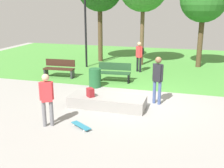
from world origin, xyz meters
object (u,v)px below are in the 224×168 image
trash_bin (95,78)px  pedestrian_with_backpack (139,54)px  skateboard_by_ledge (81,126)px  concrete_ledge (107,102)px  park_bench_center_lawn (59,68)px  skater_performing_trick (47,96)px  lamp_post (85,16)px  backpack_on_ledge (90,92)px  park_bench_by_oak (114,72)px  skater_watching (158,76)px

trash_bin → pedestrian_with_backpack: pedestrian_with_backpack is taller
skateboard_by_ledge → trash_bin: bearing=103.9°
concrete_ledge → park_bench_center_lawn: size_ratio=1.72×
skater_performing_trick → trash_bin: size_ratio=1.93×
trash_bin → pedestrian_with_backpack: (1.37, 3.53, 0.58)m
lamp_post → skateboard_by_ledge: bearing=-69.9°
skateboard_by_ledge → lamp_post: lamp_post is taller
lamp_post → concrete_ledge: bearing=-62.5°
backpack_on_ledge → skater_performing_trick: bearing=113.7°
concrete_ledge → lamp_post: (-3.23, 6.21, 2.80)m
lamp_post → trash_bin: size_ratio=5.85×
concrete_ledge → lamp_post: lamp_post is taller
park_bench_center_lawn → pedestrian_with_backpack: bearing=31.8°
skateboard_by_ledge → park_bench_center_lawn: park_bench_center_lawn is taller
backpack_on_ledge → trash_bin: trash_bin is taller
park_bench_by_oak → pedestrian_with_backpack: 2.56m
skater_watching → park_bench_by_oak: bearing=132.9°
concrete_ledge → park_bench_by_oak: 3.55m
concrete_ledge → skater_watching: skater_watching is taller
skater_performing_trick → park_bench_center_lawn: size_ratio=1.03×
skater_watching → pedestrian_with_backpack: bearing=108.1°
backpack_on_ledge → concrete_ledge: bearing=-119.0°
concrete_ledge → skater_watching: (1.70, 0.88, 0.87)m
park_bench_center_lawn → trash_bin: size_ratio=1.88×
backpack_on_ledge → pedestrian_with_backpack: (0.65, 6.03, 0.44)m
backpack_on_ledge → lamp_post: lamp_post is taller
backpack_on_ledge → skater_watching: (2.28, 1.06, 0.50)m
backpack_on_ledge → skateboard_by_ledge: bearing=144.6°
park_bench_center_lawn → pedestrian_with_backpack: pedestrian_with_backpack is taller
concrete_ledge → park_bench_by_oak: (-0.71, 3.47, 0.28)m
backpack_on_ledge → park_bench_center_lawn: (-3.10, 3.70, -0.09)m
backpack_on_ledge → park_bench_by_oak: 3.65m
skater_watching → skateboard_by_ledge: (-1.95, -2.79, -1.01)m
backpack_on_ledge → park_bench_by_oak: park_bench_by_oak is taller
concrete_ledge → skater_performing_trick: size_ratio=1.68×
trash_bin → skater_performing_trick: bearing=-89.7°
pedestrian_with_backpack → concrete_ledge: bearing=-90.7°
skater_watching → pedestrian_with_backpack: skater_watching is taller
skateboard_by_ledge → lamp_post: size_ratio=0.15×
skater_watching → pedestrian_with_backpack: size_ratio=1.08×
skateboard_by_ledge → skater_watching: bearing=55.1°
skater_performing_trick → skateboard_by_ledge: skater_performing_trick is taller
skater_performing_trick → pedestrian_with_backpack: size_ratio=0.99×
skater_watching → lamp_post: size_ratio=0.36×
skater_watching → park_bench_by_oak: 3.58m
skater_watching → lamp_post: (-4.92, 5.32, 1.94)m
skater_watching → trash_bin: 3.38m
park_bench_by_oak → park_bench_center_lawn: bearing=179.0°
trash_bin → pedestrian_with_backpack: size_ratio=0.51×
lamp_post → trash_bin: 5.05m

